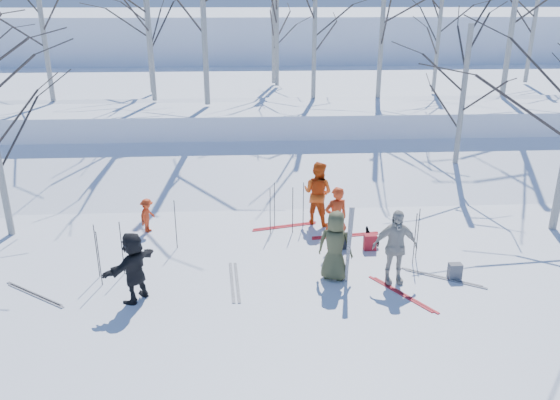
{
  "coord_description": "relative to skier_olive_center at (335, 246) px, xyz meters",
  "views": [
    {
      "loc": [
        -0.77,
        -11.61,
        6.23
      ],
      "look_at": [
        0.0,
        1.5,
        1.3
      ],
      "focal_mm": 35.0,
      "sensor_mm": 36.0,
      "label": 1
    }
  ],
  "objects": [
    {
      "name": "birch_plateau_f",
      "position": [
        0.81,
        11.59,
        3.98
      ],
      "size": [
        4.27,
        4.27,
        5.24
      ],
      "primitive_type": null,
      "color": "silver",
      "rests_on": "snow_plateau"
    },
    {
      "name": "skier_red_seated",
      "position": [
        -4.8,
        2.99,
        -0.35
      ],
      "size": [
        0.56,
        0.72,
        0.98
      ],
      "primitive_type": "imported",
      "rotation": [
        0.0,
        0.0,
        1.22
      ],
      "color": "red",
      "rests_on": "ground"
    },
    {
      "name": "birch_plateau_l",
      "position": [
        -5.75,
        11.36,
        4.23
      ],
      "size": [
        4.61,
        4.61,
        5.73
      ],
      "primitive_type": null,
      "color": "silver",
      "rests_on": "snow_plateau"
    },
    {
      "name": "birch_plateau_k",
      "position": [
        -9.9,
        11.57,
        4.39
      ],
      "size": [
        4.83,
        4.83,
        6.05
      ],
      "primitive_type": null,
      "color": "silver",
      "rests_on": "snow_plateau"
    },
    {
      "name": "skier_red_north",
      "position": [
        0.26,
        1.56,
        0.02
      ],
      "size": [
        0.72,
        0.57,
        1.72
      ],
      "primitive_type": "imported",
      "rotation": [
        0.0,
        0.0,
        3.42
      ],
      "color": "red",
      "rests_on": "ground"
    },
    {
      "name": "ski_pair_e",
      "position": [
        0.68,
        2.36,
        -0.83
      ],
      "size": [
        0.69,
        1.95,
        0.02
      ],
      "primitive_type": null,
      "rotation": [
        0.0,
        0.0,
        1.7
      ],
      "color": "red",
      "rests_on": "ground"
    },
    {
      "name": "ski_pair_b",
      "position": [
        1.4,
        -0.84,
        -0.83
      ],
      "size": [
        1.9,
        2.08,
        0.02
      ],
      "primitive_type": null,
      "rotation": [
        0.0,
        0.0,
        0.56
      ],
      "color": "red",
      "rests_on": "ground"
    },
    {
      "name": "ski_pole_e",
      "position": [
        -5.36,
        -0.02,
        -0.17
      ],
      "size": [
        0.02,
        0.02,
        1.34
      ],
      "primitive_type": "cylinder",
      "color": "black",
      "rests_on": "ground"
    },
    {
      "name": "birch_plateau_h",
      "position": [
        -3.54,
        10.4,
        5.15
      ],
      "size": [
        5.9,
        5.9,
        7.57
      ],
      "primitive_type": null,
      "color": "silver",
      "rests_on": "snow_plateau"
    },
    {
      "name": "ski_pole_d",
      "position": [
        -0.76,
        2.68,
        -0.17
      ],
      "size": [
        0.02,
        0.02,
        1.34
      ],
      "primitive_type": "cylinder",
      "color": "black",
      "rests_on": "ground"
    },
    {
      "name": "snow_ramp",
      "position": [
        -1.16,
        7.34,
        -0.69
      ],
      "size": [
        70.0,
        9.49,
        4.12
      ],
      "primitive_type": "cube",
      "rotation": [
        0.3,
        0.0,
        0.0
      ],
      "color": "white",
      "rests_on": "ground"
    },
    {
      "name": "skier_grey_west",
      "position": [
        -4.45,
        -0.7,
        -0.04
      ],
      "size": [
        1.19,
        1.49,
        1.59
      ],
      "primitive_type": "imported",
      "rotation": [
        0.0,
        0.0,
        4.14
      ],
      "color": "black",
      "rests_on": "ground"
    },
    {
      "name": "backpack_dark",
      "position": [
        0.47,
        1.61,
        -0.64
      ],
      "size": [
        0.34,
        0.24,
        0.4
      ],
      "primitive_type": "cube",
      "color": "black",
      "rests_on": "ground"
    },
    {
      "name": "birch_plateau_c",
      "position": [
        6.36,
        12.86,
        3.65
      ],
      "size": [
        3.8,
        3.8,
        4.58
      ],
      "primitive_type": null,
      "color": "silver",
      "rests_on": "snow_plateau"
    },
    {
      "name": "ski_pole_f",
      "position": [
        -0.43,
        3.08,
        -0.17
      ],
      "size": [
        0.02,
        0.02,
        1.34
      ],
      "primitive_type": "cylinder",
      "color": "black",
      "rests_on": "ground"
    },
    {
      "name": "skier_redor_behind",
      "position": [
        0.01,
        3.33,
        0.09
      ],
      "size": [
        1.14,
        1.09,
        1.86
      ],
      "primitive_type": "imported",
      "rotation": [
        0.0,
        0.0,
        2.53
      ],
      "color": "#D94B10",
      "rests_on": "ground"
    },
    {
      "name": "ground",
      "position": [
        -1.16,
        0.34,
        -0.84
      ],
      "size": [
        120.0,
        120.0,
        0.0
      ],
      "primitive_type": "plane",
      "color": "white",
      "rests_on": "ground"
    },
    {
      "name": "ski_pole_g",
      "position": [
        -5.52,
        0.38,
        -0.17
      ],
      "size": [
        0.02,
        0.02,
        1.34
      ],
      "primitive_type": "cylinder",
      "color": "black",
      "rests_on": "ground"
    },
    {
      "name": "ski_pole_i",
      "position": [
        2.23,
        0.93,
        -0.17
      ],
      "size": [
        0.02,
        0.02,
        1.34
      ],
      "primitive_type": "cylinder",
      "color": "black",
      "rests_on": "ground"
    },
    {
      "name": "ski_pair_c",
      "position": [
        -2.33,
        -0.06,
        -0.83
      ],
      "size": [
        0.46,
        1.93,
        0.02
      ],
      "primitive_type": null,
      "rotation": [
        0.0,
        0.0,
        0.07
      ],
      "color": "silver",
      "rests_on": "ground"
    },
    {
      "name": "upright_ski_right",
      "position": [
        0.29,
        -0.21,
        0.11
      ],
      "size": [
        0.13,
        0.23,
        1.89
      ],
      "primitive_type": "cube",
      "rotation": [
        0.1,
        0.0,
        0.27
      ],
      "color": "silver",
      "rests_on": "ground"
    },
    {
      "name": "ski_pole_b",
      "position": [
        -3.87,
        1.86,
        -0.17
      ],
      "size": [
        0.02,
        0.02,
        1.34
      ],
      "primitive_type": "cylinder",
      "color": "black",
      "rests_on": "ground"
    },
    {
      "name": "ski_pole_h",
      "position": [
        -1.25,
        3.1,
        -0.17
      ],
      "size": [
        0.02,
        0.02,
        1.34
      ],
      "primitive_type": "cylinder",
      "color": "black",
      "rests_on": "ground"
    },
    {
      "name": "backpack_grey",
      "position": [
        2.82,
        -0.18,
        -0.65
      ],
      "size": [
        0.3,
        0.2,
        0.38
      ],
      "primitive_type": "cube",
      "color": "#56585E",
      "rests_on": "ground"
    },
    {
      "name": "ski_pair_a",
      "position": [
        2.56,
        -0.17,
        -0.83
      ],
      "size": [
        1.91,
        2.08,
        0.02
      ],
      "primitive_type": null,
      "rotation": [
        0.0,
        0.0,
        1.01
      ],
      "color": "silver",
      "rests_on": "ground"
    },
    {
      "name": "backpack_red",
      "position": [
        1.17,
        1.48,
        -0.63
      ],
      "size": [
        0.32,
        0.22,
        0.42
      ],
      "primitive_type": "cube",
      "color": "#A51922",
      "rests_on": "ground"
    },
    {
      "name": "birch_plateau_a",
      "position": [
        -0.66,
        15.84,
        3.71
      ],
      "size": [
        3.89,
        3.89,
        4.7
      ],
      "primitive_type": null,
      "color": "silver",
      "rests_on": "snow_plateau"
    },
    {
      "name": "ski_pole_a",
      "position": [
        -1.39,
        2.63,
        -0.17
      ],
      "size": [
        0.02,
        0.02,
        1.34
      ],
      "primitive_type": "cylinder",
      "color": "black",
      "rests_on": "ground"
    },
    {
      "name": "dog",
      "position": [
        1.29,
        1.77,
        -0.61
      ],
      "size": [
        0.54,
        0.57,
        0.45
      ],
      "primitive_type": "imported",
      "rotation": [
        0.0,
        0.0,
        3.86
      ],
      "color": "black",
      "rests_on": "ground"
    },
    {
      "name": "birch_plateau_g",
      "position": [
        -6.17,
        13.48,
        3.87
      ],
      "size": [
        4.11,
        4.11,
        5.02
      ],
      "primitive_type": null,
      "color": "silver",
      "rests_on": "snow_plateau"
    },
    {
      "name": "ski_pole_c",
      "position": [
        -4.97,
        0.51,
        -0.17
      ],
      "size": [
        0.02,
        0.02,
        1.34
      ],
      "primitive_type": "cylinder",
      "color": "black",
      "rests_on": "ground"
    },
    {
      "name": "snow_plateau",
      "position": [
        -1.16,
        17.34,
        0.16
      ],
      "size": [
        70.0,
        18.0,
        2.2
      ],
      "primitive_type": "cube",
      "color": "white",
      "rests_on": "ground"
    },
    {
      "name": "skier_cream_east",
      "position": [
        1.33,
        -0.24,
        0.05
      ],
      "size": [
        1.05,
        0.46,
        1.78
      ],
      "primitive_type": "imported",
      "rotation": [
        0.0,
        0.0,
        0.02
      ],
      "color": "beige",
      "rests_on": "ground"
    },
    {
      "name": "upright_ski_left",
      "position": [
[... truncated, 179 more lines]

